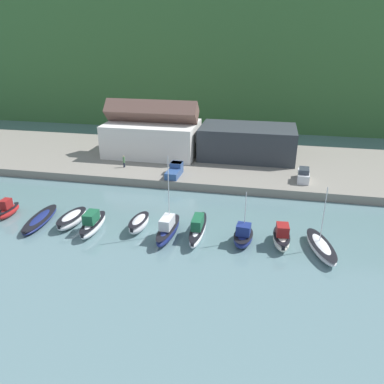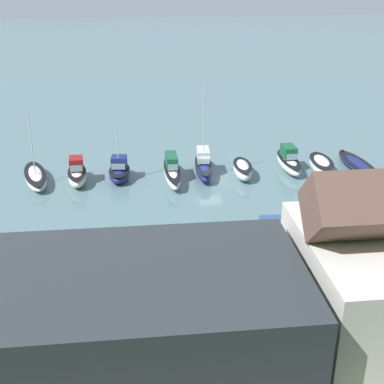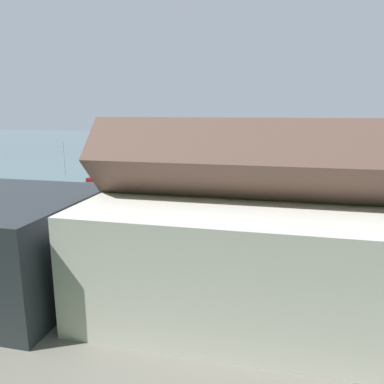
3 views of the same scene
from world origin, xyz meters
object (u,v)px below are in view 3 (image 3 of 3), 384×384
(moored_boat_4, at_px, (257,196))
(moored_boat_9, at_px, (93,190))
(moored_boat_5, at_px, (214,198))
(moored_boat_8, at_px, (123,191))
(moored_boat_1, at_px, (368,206))
(moored_boat_3, at_px, (284,201))
(pickup_truck_0, at_px, (176,226))
(moored_boat_10, at_px, (68,190))
(person_on_quay, at_px, (290,239))
(moored_boat_7, at_px, (159,194))
(moored_boat_2, at_px, (319,205))
(moored_boat_6, at_px, (186,193))

(moored_boat_4, distance_m, moored_boat_9, 23.23)
(moored_boat_5, distance_m, moored_boat_8, 13.25)
(moored_boat_1, xyz_separation_m, moored_boat_5, (18.82, -0.16, -0.02))
(moored_boat_3, distance_m, moored_boat_5, 9.00)
(moored_boat_3, relative_size, pickup_truck_0, 1.24)
(moored_boat_10, bearing_deg, moored_boat_5, 163.50)
(moored_boat_4, xyz_separation_m, moored_boat_5, (5.56, 1.54, -0.13))
(pickup_truck_0, height_order, person_on_quay, person_on_quay)
(moored_boat_8, bearing_deg, moored_boat_7, 178.52)
(moored_boat_1, distance_m, person_on_quay, 21.09)
(pickup_truck_0, bearing_deg, person_on_quay, 170.46)
(moored_boat_8, distance_m, person_on_quay, 29.80)
(moored_boat_4, distance_m, moored_boat_7, 13.28)
(moored_boat_4, height_order, moored_boat_10, moored_boat_10)
(moored_boat_2, height_order, moored_boat_4, moored_boat_4)
(moored_boat_6, height_order, moored_boat_7, moored_boat_6)
(moored_boat_9, height_order, person_on_quay, person_on_quay)
(moored_boat_5, relative_size, moored_boat_8, 0.78)
(moored_boat_1, bearing_deg, moored_boat_7, -0.98)
(moored_boat_1, distance_m, moored_boat_7, 26.47)
(moored_boat_4, xyz_separation_m, moored_boat_9, (23.20, 1.25, 0.03))
(moored_boat_10, bearing_deg, moored_boat_9, 157.65)
(moored_boat_6, xyz_separation_m, moored_boat_8, (9.10, 0.42, -0.12))
(moored_boat_6, xyz_separation_m, moored_boat_7, (3.52, 1.07, -0.07))
(moored_boat_2, bearing_deg, moored_boat_9, -3.76)
(moored_boat_3, bearing_deg, moored_boat_6, 2.52)
(moored_boat_1, xyz_separation_m, pickup_truck_0, (19.36, 16.69, 1.25))
(moored_boat_9, bearing_deg, moored_boat_10, -12.24)
(moored_boat_1, relative_size, moored_boat_4, 0.64)
(moored_boat_7, bearing_deg, moored_boat_9, -1.98)
(moored_boat_3, relative_size, person_on_quay, 2.78)
(moored_boat_3, xyz_separation_m, moored_boat_5, (8.98, 0.53, 0.06))
(moored_boat_2, relative_size, moored_boat_6, 0.83)
(moored_boat_3, relative_size, moored_boat_4, 0.89)
(moored_boat_5, bearing_deg, moored_boat_10, 0.47)
(moored_boat_2, height_order, moored_boat_7, moored_boat_7)
(moored_boat_1, relative_size, moored_boat_10, 0.54)
(moored_boat_7, bearing_deg, moored_boat_2, -178.68)
(moored_boat_4, relative_size, person_on_quay, 3.13)
(moored_boat_5, bearing_deg, pickup_truck_0, 91.07)
(moored_boat_6, bearing_deg, moored_boat_2, -177.45)
(moored_boat_6, bearing_deg, moored_boat_3, -179.35)
(moored_boat_6, bearing_deg, moored_boat_10, 4.15)
(moored_boat_4, xyz_separation_m, moored_boat_7, (13.20, 1.45, -0.00))
(moored_boat_1, xyz_separation_m, moored_boat_7, (26.46, -0.26, 0.10))
(moored_boat_2, xyz_separation_m, pickup_truck_0, (13.91, 17.75, 1.67))
(moored_boat_3, height_order, moored_boat_5, moored_boat_5)
(pickup_truck_0, bearing_deg, moored_boat_1, -137.10)
(moored_boat_4, bearing_deg, moored_boat_9, 1.48)
(moored_boat_10, bearing_deg, moored_boat_3, 165.17)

